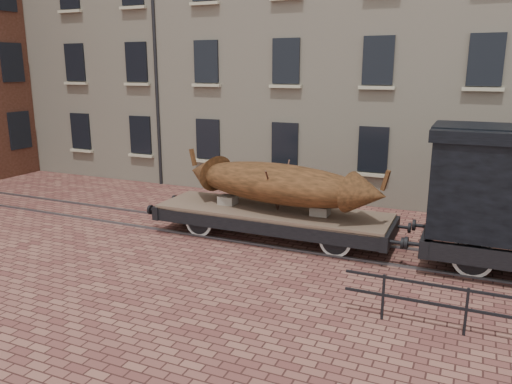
% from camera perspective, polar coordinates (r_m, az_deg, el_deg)
% --- Properties ---
extents(ground, '(90.00, 90.00, 0.00)m').
position_cam_1_polar(ground, '(15.17, 5.46, -5.85)').
color(ground, brown).
extents(warehouse_cream, '(40.00, 10.19, 14.00)m').
position_cam_1_polar(warehouse_cream, '(23.69, 21.35, 17.57)').
color(warehouse_cream, beige).
rests_on(warehouse_cream, ground).
extents(rail_track, '(30.00, 1.52, 0.06)m').
position_cam_1_polar(rail_track, '(15.16, 5.46, -5.74)').
color(rail_track, '#59595E').
rests_on(rail_track, ground).
extents(flatcar_wagon, '(8.04, 2.18, 1.21)m').
position_cam_1_polar(flatcar_wagon, '(15.27, 1.86, -2.67)').
color(flatcar_wagon, brown).
rests_on(flatcar_wagon, ground).
extents(iron_boat, '(6.73, 2.73, 1.61)m').
position_cam_1_polar(iron_boat, '(14.95, 2.53, 1.01)').
color(iron_boat, brown).
rests_on(iron_boat, flatcar_wagon).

